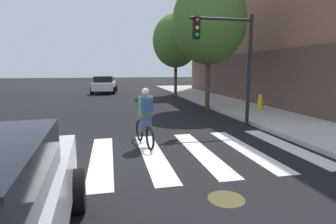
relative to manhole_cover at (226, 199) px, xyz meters
The scene contains 9 objects.
ground_plane 3.26m from the manhole_cover, 127.56° to the left, with size 120.00×120.00×0.00m, color black.
crosswalk_stripes 2.99m from the manhole_cover, 120.32° to the left, with size 9.64×3.87×0.01m.
manhole_cover is the anchor object (origin of this frame).
sedan_mid 21.13m from the manhole_cover, 96.42° to the left, with size 2.37×4.56×1.53m.
cyclist 3.67m from the manhole_cover, 105.17° to the left, with size 0.39×1.70×1.69m.
traffic_light_near 6.67m from the manhole_cover, 65.13° to the left, with size 2.47×0.28×4.20m.
fire_hydrant 9.83m from the manhole_cover, 55.72° to the left, with size 0.33×0.22×0.78m.
street_tree_near 11.21m from the manhole_cover, 71.28° to the left, with size 3.84×3.84×6.84m.
street_tree_mid 17.81m from the manhole_cover, 78.99° to the left, with size 3.62×3.62×6.44m.
Camera 1 is at (0.09, -6.57, 2.23)m, focal length 28.52 mm.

